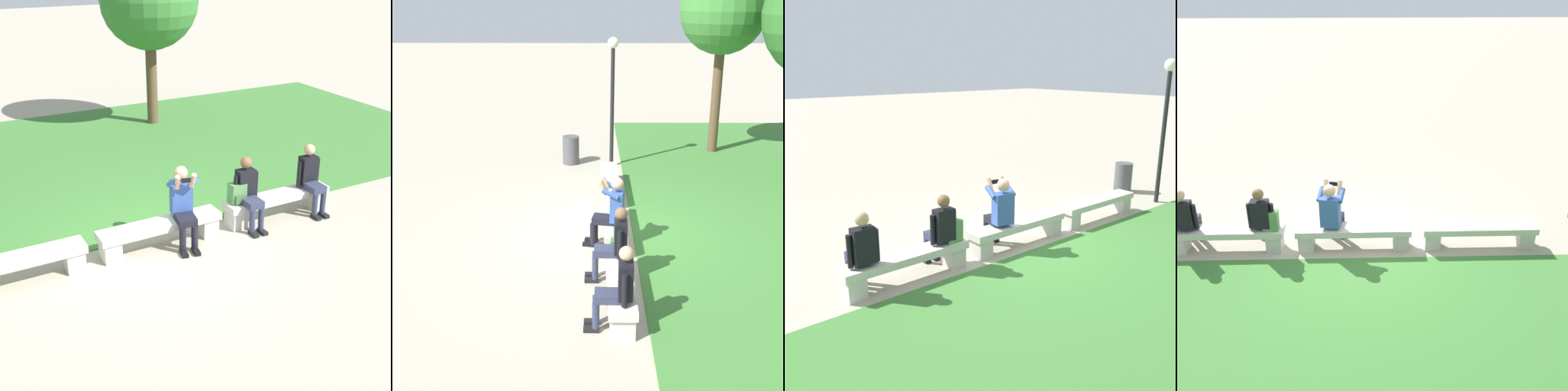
# 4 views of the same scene
# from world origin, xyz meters

# --- Properties ---
(ground_plane) EXTENTS (80.00, 80.00, 0.00)m
(ground_plane) POSITION_xyz_m (0.00, 0.00, 0.00)
(ground_plane) COLOR #A89E8C
(grass_strip) EXTENTS (18.72, 8.00, 0.03)m
(grass_strip) POSITION_xyz_m (0.00, 4.38, 0.01)
(grass_strip) COLOR #3D7533
(grass_strip) RESTS_ON ground
(bench_main) EXTENTS (2.09, 0.40, 0.45)m
(bench_main) POSITION_xyz_m (-2.32, 0.00, 0.30)
(bench_main) COLOR beige
(bench_main) RESTS_ON ground
(bench_near) EXTENTS (2.09, 0.40, 0.45)m
(bench_near) POSITION_xyz_m (0.00, 0.00, 0.30)
(bench_near) COLOR beige
(bench_near) RESTS_ON ground
(bench_mid) EXTENTS (2.09, 0.40, 0.45)m
(bench_mid) POSITION_xyz_m (2.32, 0.00, 0.30)
(bench_mid) COLOR beige
(bench_mid) RESTS_ON ground
(person_photographer) EXTENTS (0.52, 0.77, 1.32)m
(person_photographer) POSITION_xyz_m (0.38, -0.08, 0.74)
(person_photographer) COLOR black
(person_photographer) RESTS_ON ground
(person_distant) EXTENTS (0.48, 0.68, 1.26)m
(person_distant) POSITION_xyz_m (1.64, -0.07, 0.67)
(person_distant) COLOR black
(person_distant) RESTS_ON ground
(person_companion) EXTENTS (0.48, 0.68, 1.26)m
(person_companion) POSITION_xyz_m (3.00, -0.07, 0.67)
(person_companion) COLOR black
(person_companion) RESTS_ON ground
(backpack) EXTENTS (0.28, 0.24, 0.43)m
(backpack) POSITION_xyz_m (1.48, 0.03, 0.63)
(backpack) COLOR #4C7F47
(backpack) RESTS_ON bench_mid
(tree_left_background) EXTENTS (2.54, 2.54, 4.55)m
(tree_left_background) POSITION_xyz_m (2.71, 6.32, 3.25)
(tree_left_background) COLOR brown
(tree_left_background) RESTS_ON ground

